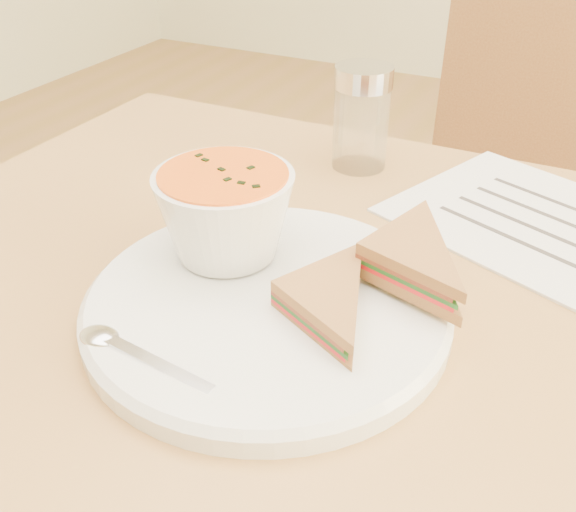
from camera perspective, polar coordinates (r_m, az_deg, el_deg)
The scene contains 8 objects.
chair_far at distance 1.23m, azimuth 19.35°, elevation 1.53°, with size 0.43×0.43×0.97m, color brown, non-canonical shape.
plate at distance 0.55m, azimuth -1.88°, elevation -4.45°, with size 0.31×0.31×0.02m, color white, non-canonical shape.
soup_bowl at distance 0.57m, azimuth -5.56°, elevation 3.34°, with size 0.12×0.12×0.09m, color white, non-canonical shape.
sandwich_half_a at distance 0.52m, azimuth -1.54°, elevation -3.58°, with size 0.10×0.10×0.03m, color #AD803D, non-canonical shape.
sandwich_half_b at distance 0.54m, azimuth 5.98°, elevation -0.28°, with size 0.10×0.10×0.03m, color #AD803D, non-canonical shape.
spoon at distance 0.49m, azimuth -12.32°, elevation -9.03°, with size 0.17×0.03×0.01m, color silver, non-canonical shape.
paper_menu at distance 0.72m, azimuth 22.60°, elevation 2.27°, with size 0.31×0.23×0.00m, color white, non-canonical shape.
condiment_shaker at distance 0.79m, azimuth 6.52°, elevation 12.09°, with size 0.07×0.07×0.12m, color silver, non-canonical shape.
Camera 1 is at (0.15, -0.45, 1.09)m, focal length 40.00 mm.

